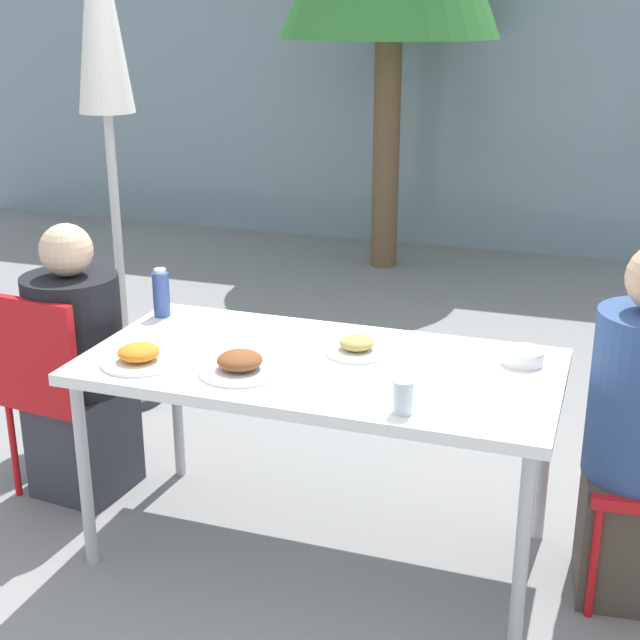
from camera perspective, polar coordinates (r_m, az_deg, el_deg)
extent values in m
plane|color=gray|center=(3.40, 0.00, -14.44)|extent=(24.00, 24.00, 0.00)
cube|color=gray|center=(7.42, 12.30, 15.82)|extent=(10.00, 0.20, 3.00)
cube|color=white|center=(3.06, 0.00, -3.01)|extent=(1.62, 0.81, 0.04)
cylinder|color=#B7B7B7|center=(3.25, -14.84, -9.56)|extent=(0.04, 0.04, 0.71)
cylinder|color=#B7B7B7|center=(2.79, 12.78, -14.51)|extent=(0.04, 0.04, 0.71)
cylinder|color=#B7B7B7|center=(3.77, -9.16, -4.97)|extent=(0.04, 0.04, 0.71)
cylinder|color=#B7B7B7|center=(3.39, 14.18, -8.27)|extent=(0.04, 0.04, 0.71)
cube|color=red|center=(3.75, -15.70, -4.36)|extent=(0.44, 0.44, 0.04)
cube|color=red|center=(3.54, -17.92, -1.98)|extent=(0.40, 0.08, 0.42)
cylinder|color=red|center=(4.06, -15.72, -5.99)|extent=(0.03, 0.03, 0.41)
cylinder|color=red|center=(3.86, -11.83, -7.01)|extent=(0.03, 0.03, 0.41)
cylinder|color=red|center=(3.84, -19.00, -7.86)|extent=(0.03, 0.03, 0.41)
cylinder|color=red|center=(3.63, -15.05, -9.08)|extent=(0.03, 0.03, 0.41)
cube|color=#383842|center=(3.80, -14.85, -7.34)|extent=(0.37, 0.37, 0.45)
cylinder|color=black|center=(3.63, -15.46, -0.82)|extent=(0.37, 0.37, 0.47)
sphere|color=beige|center=(3.53, -15.94, 4.33)|extent=(0.20, 0.20, 0.20)
cylinder|color=red|center=(3.10, 17.13, -14.59)|extent=(0.03, 0.03, 0.41)
cylinder|color=red|center=(3.38, 16.82, -11.43)|extent=(0.03, 0.03, 0.41)
cube|color=#473D33|center=(3.24, 19.16, -12.75)|extent=(0.35, 0.35, 0.45)
cylinder|color=#333333|center=(4.68, -12.10, -4.67)|extent=(0.36, 0.36, 0.05)
cylinder|color=#BCBCBC|center=(4.34, -13.20, 9.88)|extent=(0.04, 0.04, 2.43)
cylinder|color=white|center=(3.12, 2.35, -2.00)|extent=(0.22, 0.22, 0.01)
ellipsoid|color=tan|center=(3.11, 2.36, -1.46)|extent=(0.12, 0.12, 0.05)
cylinder|color=white|center=(2.97, -5.14, -3.25)|extent=(0.28, 0.28, 0.01)
ellipsoid|color=brown|center=(2.95, -5.16, -2.58)|extent=(0.15, 0.15, 0.06)
cylinder|color=white|center=(3.09, -11.49, -2.64)|extent=(0.26, 0.26, 0.01)
ellipsoid|color=orange|center=(3.08, -11.54, -2.03)|extent=(0.14, 0.14, 0.06)
cylinder|color=#334C8E|center=(3.53, -10.13, 1.61)|extent=(0.07, 0.07, 0.17)
cylinder|color=white|center=(3.50, -10.22, 3.11)|extent=(0.05, 0.05, 0.02)
cylinder|color=silver|center=(2.66, 5.34, -4.91)|extent=(0.06, 0.06, 0.10)
cylinder|color=white|center=(3.10, 12.86, -2.30)|extent=(0.14, 0.14, 0.05)
cylinder|color=brown|center=(6.82, 4.24, 10.40)|extent=(0.20, 0.20, 1.69)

